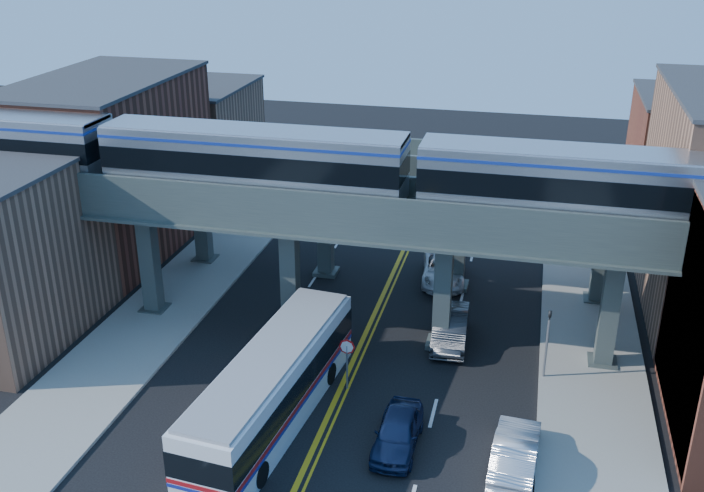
{
  "coord_description": "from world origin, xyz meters",
  "views": [
    {
      "loc": [
        7.81,
        -27.15,
        20.55
      ],
      "look_at": [
        -0.65,
        7.92,
        5.11
      ],
      "focal_mm": 40.0,
      "sensor_mm": 36.0,
      "label": 1
    }
  ],
  "objects_px": {
    "traffic_signal": "(548,337)",
    "transit_bus": "(272,388)",
    "transit_train": "(254,159)",
    "car_lane_b": "(450,327)",
    "stop_sign": "(347,356)",
    "car_lane_c": "(443,269)",
    "car_lane_d": "(460,231)",
    "car_parked_curb": "(515,453)",
    "car_lane_a": "(398,432)"
  },
  "relations": [
    {
      "from": "transit_bus",
      "to": "car_parked_curb",
      "type": "bearing_deg",
      "value": -89.34
    },
    {
      "from": "car_lane_c",
      "to": "car_parked_curb",
      "type": "height_order",
      "value": "car_parked_curb"
    },
    {
      "from": "stop_sign",
      "to": "car_lane_d",
      "type": "xyz_separation_m",
      "value": [
        3.1,
        19.14,
        -1.04
      ]
    },
    {
      "from": "transit_train",
      "to": "car_parked_curb",
      "type": "bearing_deg",
      "value": -33.24
    },
    {
      "from": "car_lane_c",
      "to": "transit_bus",
      "type": "bearing_deg",
      "value": -114.79
    },
    {
      "from": "traffic_signal",
      "to": "transit_bus",
      "type": "distance_m",
      "value": 13.01
    },
    {
      "from": "transit_train",
      "to": "car_lane_d",
      "type": "height_order",
      "value": "transit_train"
    },
    {
      "from": "transit_train",
      "to": "car_lane_d",
      "type": "relative_size",
      "value": 9.55
    },
    {
      "from": "transit_train",
      "to": "car_lane_b",
      "type": "distance_m",
      "value": 13.18
    },
    {
      "from": "stop_sign",
      "to": "car_lane_c",
      "type": "bearing_deg",
      "value": 77.45
    },
    {
      "from": "car_lane_c",
      "to": "car_lane_d",
      "type": "distance_m",
      "value": 6.43
    },
    {
      "from": "car_parked_curb",
      "to": "stop_sign",
      "type": "bearing_deg",
      "value": -24.28
    },
    {
      "from": "car_parked_curb",
      "to": "car_lane_c",
      "type": "bearing_deg",
      "value": -70.24
    },
    {
      "from": "transit_train",
      "to": "traffic_signal",
      "type": "relative_size",
      "value": 11.49
    },
    {
      "from": "car_lane_c",
      "to": "car_lane_b",
      "type": "bearing_deg",
      "value": -85.99
    },
    {
      "from": "transit_bus",
      "to": "car_parked_curb",
      "type": "height_order",
      "value": "transit_bus"
    },
    {
      "from": "traffic_signal",
      "to": "car_parked_curb",
      "type": "xyz_separation_m",
      "value": [
        -1.04,
        -7.07,
        -1.49
      ]
    },
    {
      "from": "transit_bus",
      "to": "stop_sign",
      "type": "bearing_deg",
      "value": -33.03
    },
    {
      "from": "transit_bus",
      "to": "car_lane_b",
      "type": "relative_size",
      "value": 2.62
    },
    {
      "from": "traffic_signal",
      "to": "car_lane_d",
      "type": "height_order",
      "value": "traffic_signal"
    },
    {
      "from": "car_lane_a",
      "to": "car_parked_curb",
      "type": "height_order",
      "value": "car_parked_curb"
    },
    {
      "from": "car_lane_c",
      "to": "car_parked_curb",
      "type": "distance_m",
      "value": 17.52
    },
    {
      "from": "stop_sign",
      "to": "car_lane_a",
      "type": "relative_size",
      "value": 0.61
    },
    {
      "from": "transit_train",
      "to": "car_lane_b",
      "type": "height_order",
      "value": "transit_train"
    },
    {
      "from": "car_lane_a",
      "to": "car_lane_c",
      "type": "bearing_deg",
      "value": 91.3
    },
    {
      "from": "transit_train",
      "to": "traffic_signal",
      "type": "distance_m",
      "value": 16.55
    },
    {
      "from": "car_parked_curb",
      "to": "transit_train",
      "type": "bearing_deg",
      "value": -30.16
    },
    {
      "from": "traffic_signal",
      "to": "car_parked_curb",
      "type": "distance_m",
      "value": 7.3
    },
    {
      "from": "traffic_signal",
      "to": "car_parked_curb",
      "type": "height_order",
      "value": "traffic_signal"
    },
    {
      "from": "stop_sign",
      "to": "car_lane_a",
      "type": "bearing_deg",
      "value": -50.25
    },
    {
      "from": "traffic_signal",
      "to": "transit_bus",
      "type": "bearing_deg",
      "value": -151.65
    },
    {
      "from": "car_lane_a",
      "to": "stop_sign",
      "type": "bearing_deg",
      "value": 130.2
    },
    {
      "from": "car_lane_d",
      "to": "car_lane_a",
      "type": "bearing_deg",
      "value": -84.76
    },
    {
      "from": "transit_train",
      "to": "stop_sign",
      "type": "relative_size",
      "value": 17.91
    },
    {
      "from": "car_lane_a",
      "to": "car_parked_curb",
      "type": "xyz_separation_m",
      "value": [
        4.79,
        -0.37,
        0.07
      ]
    },
    {
      "from": "traffic_signal",
      "to": "car_lane_b",
      "type": "xyz_separation_m",
      "value": [
        -4.78,
        2.5,
        -1.49
      ]
    },
    {
      "from": "car_lane_d",
      "to": "transit_bus",
      "type": "bearing_deg",
      "value": -98.86
    },
    {
      "from": "transit_bus",
      "to": "car_lane_a",
      "type": "bearing_deg",
      "value": -89.76
    },
    {
      "from": "stop_sign",
      "to": "car_lane_d",
      "type": "relative_size",
      "value": 0.53
    },
    {
      "from": "car_lane_c",
      "to": "car_lane_d",
      "type": "height_order",
      "value": "car_lane_c"
    },
    {
      "from": "transit_train",
      "to": "stop_sign",
      "type": "bearing_deg",
      "value": -39.91
    },
    {
      "from": "car_lane_b",
      "to": "car_lane_d",
      "type": "bearing_deg",
      "value": 90.93
    },
    {
      "from": "traffic_signal",
      "to": "car_lane_d",
      "type": "bearing_deg",
      "value": 109.76
    },
    {
      "from": "transit_bus",
      "to": "car_lane_d",
      "type": "height_order",
      "value": "transit_bus"
    },
    {
      "from": "transit_train",
      "to": "transit_bus",
      "type": "relative_size",
      "value": 3.65
    },
    {
      "from": "stop_sign",
      "to": "car_lane_d",
      "type": "bearing_deg",
      "value": 80.79
    },
    {
      "from": "transit_train",
      "to": "car_lane_d",
      "type": "xyz_separation_m",
      "value": [
        9.08,
        14.14,
        -8.55
      ]
    },
    {
      "from": "traffic_signal",
      "to": "car_lane_d",
      "type": "distance_m",
      "value": 17.22
    },
    {
      "from": "transit_train",
      "to": "traffic_signal",
      "type": "height_order",
      "value": "transit_train"
    },
    {
      "from": "stop_sign",
      "to": "transit_train",
      "type": "bearing_deg",
      "value": 140.09
    }
  ]
}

